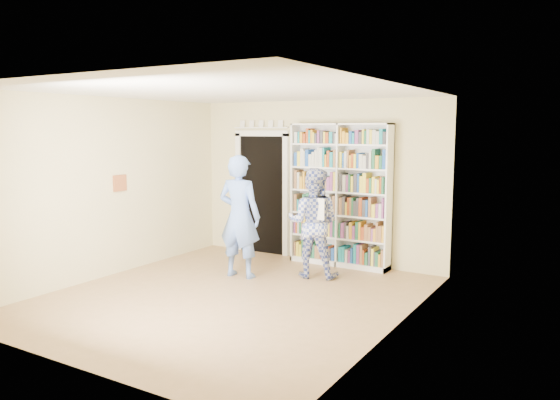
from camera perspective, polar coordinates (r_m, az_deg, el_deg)
name	(u,v)px	position (r m, az deg, el deg)	size (l,w,h in m)	color
floor	(231,297)	(7.40, -5.18, -10.09)	(5.00, 5.00, 0.00)	#947047
ceiling	(228,91)	(7.08, -5.44, 11.25)	(5.00, 5.00, 0.00)	white
wall_back	(317,181)	(9.24, 3.91, 1.97)	(4.50, 4.50, 0.00)	beige
wall_left	(109,187)	(8.63, -17.44, 1.27)	(5.00, 5.00, 0.00)	beige
wall_right	(397,210)	(6.07, 12.09, -1.01)	(5.00, 5.00, 0.00)	beige
bookshelf	(340,195)	(8.90, 6.31, 0.57)	(1.68, 0.32, 2.32)	white
doorway	(262,188)	(9.78, -1.90, 1.28)	(1.10, 0.08, 2.43)	black
wall_art	(120,183)	(8.74, -16.39, 1.71)	(0.03, 0.25, 0.25)	brown
man_blue	(240,216)	(8.20, -4.25, -1.72)	(0.67, 0.44, 1.85)	#658BE0
man_plaid	(313,223)	(8.21, 3.50, -2.40)	(0.80, 0.63, 1.65)	#33449D
paper_sheet	(318,209)	(7.94, 3.96, -0.95)	(0.22, 0.01, 0.32)	white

